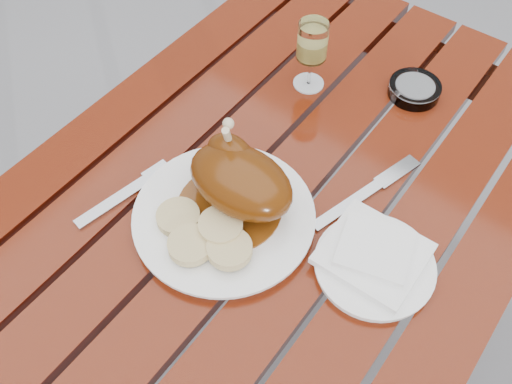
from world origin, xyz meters
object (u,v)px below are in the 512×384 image
table (273,287)px  side_plate (374,266)px  ashtray (414,89)px  wine_glass (311,56)px  dinner_plate (224,217)px

table → side_plate: (0.21, -0.04, 0.38)m
table → ashtray: (0.08, 0.34, 0.39)m
wine_glass → ashtray: size_ratio=1.42×
dinner_plate → side_plate: 0.25m
dinner_plate → side_plate: (0.24, 0.07, -0.00)m
wine_glass → side_plate: 0.43m
table → side_plate: bearing=-11.1°
table → dinner_plate: 0.40m
table → dinner_plate: dinner_plate is taller
dinner_plate → wine_glass: bearing=101.2°
dinner_plate → wine_glass: size_ratio=2.09×
dinner_plate → ashtray: 0.46m
wine_glass → side_plate: wine_glass is taller
table → ashtray: bearing=76.9°
dinner_plate → wine_glass: (-0.07, 0.35, 0.06)m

